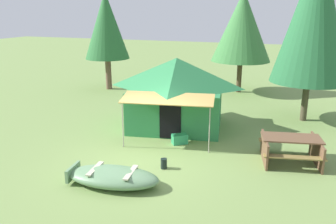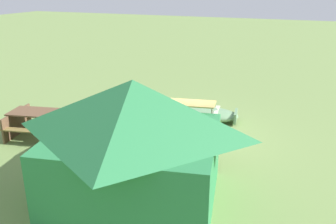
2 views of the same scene
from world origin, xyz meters
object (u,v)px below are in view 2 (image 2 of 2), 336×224
canvas_cabin_tent (135,140)px  fuel_can (163,126)px  picnic_table (39,121)px  cooler_box (141,153)px  beached_rowboat (203,114)px

canvas_cabin_tent → fuel_can: bearing=-76.3°
canvas_cabin_tent → picnic_table: (4.31, -1.98, -0.91)m
cooler_box → beached_rowboat: bearing=-101.7°
beached_rowboat → canvas_cabin_tent: (-0.01, 5.13, 1.16)m
canvas_cabin_tent → cooler_box: bearing=-67.4°
fuel_can → beached_rowboat: bearing=-123.1°
canvas_cabin_tent → picnic_table: size_ratio=2.33×
beached_rowboat → picnic_table: (4.30, 3.14, 0.25)m
beached_rowboat → picnic_table: picnic_table is taller
canvas_cabin_tent → fuel_can: size_ratio=15.38×
beached_rowboat → fuel_can: bearing=56.9°
cooler_box → fuel_can: (0.20, -2.02, -0.02)m
cooler_box → canvas_cabin_tent: bearing=112.6°
beached_rowboat → cooler_box: bearing=78.3°
canvas_cabin_tent → cooler_box: canvas_cabin_tent is taller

